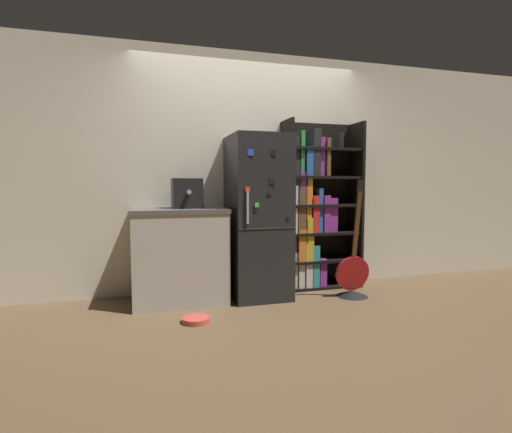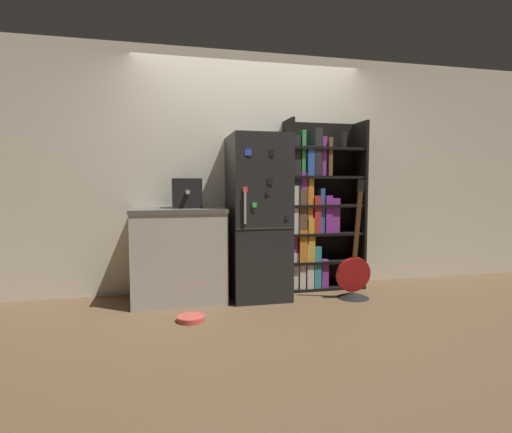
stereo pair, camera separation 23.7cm
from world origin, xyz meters
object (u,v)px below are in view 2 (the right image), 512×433
(guitar, at_px, (353,281))
(espresso_machine, at_px, (187,193))
(bookshelf, at_px, (314,211))
(refrigerator, at_px, (257,217))
(pet_bowl, at_px, (191,318))

(guitar, bearing_deg, espresso_machine, 167.28)
(bookshelf, bearing_deg, guitar, -62.98)
(refrigerator, xyz_separation_m, pet_bowl, (-0.73, -0.64, -0.81))
(refrigerator, height_order, espresso_machine, refrigerator)
(bookshelf, distance_m, pet_bowl, 1.85)
(espresso_machine, relative_size, pet_bowl, 1.55)
(pet_bowl, bearing_deg, espresso_machine, 88.59)
(bookshelf, relative_size, guitar, 1.54)
(refrigerator, height_order, pet_bowl, refrigerator)
(guitar, relative_size, pet_bowl, 5.09)
(refrigerator, bearing_deg, guitar, -18.05)
(refrigerator, relative_size, guitar, 1.38)
(espresso_machine, xyz_separation_m, pet_bowl, (-0.02, -0.70, -1.05))
(guitar, bearing_deg, pet_bowl, -168.86)
(refrigerator, bearing_deg, espresso_machine, 174.60)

